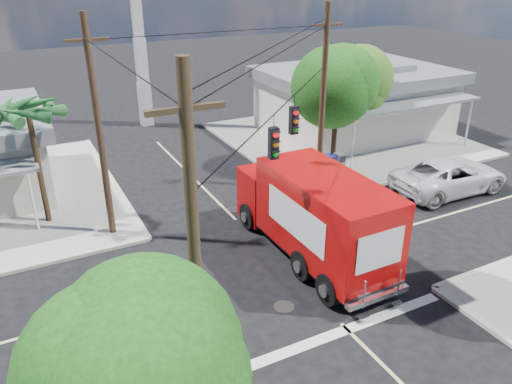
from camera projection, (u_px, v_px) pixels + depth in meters
ground at (280, 263)px, 19.21m from camera, size 120.00×120.00×0.00m
sidewalk_ne at (342, 139)px, 32.47m from camera, size 14.12×14.12×0.14m
road_markings at (300, 283)px, 18.02m from camera, size 32.00×32.00×0.01m
building_ne at (355, 98)px, 33.08m from camera, size 11.80×10.20×4.50m
radio_tower at (140, 43)px, 33.21m from camera, size 0.80×0.80×17.00m
tree_sw_front at (145, 367)px, 8.40m from camera, size 3.88×3.78×6.03m
tree_ne_front at (338, 86)px, 25.66m from camera, size 4.21×4.14×6.66m
tree_ne_back at (352, 83)px, 28.75m from camera, size 3.77×3.66×5.82m
palm_nw_front at (28, 113)px, 20.05m from camera, size 3.01×3.08×5.59m
utility_poles at (222, 142)px, 17.89m from camera, size 12.00×10.68×9.00m
vending_boxes at (328, 165)px, 26.62m from camera, size 1.90×0.50×1.10m
delivery_truck at (313, 214)px, 18.96m from camera, size 2.75×8.38×3.61m
parked_car at (450, 175)px, 24.92m from camera, size 6.18×2.98×1.70m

